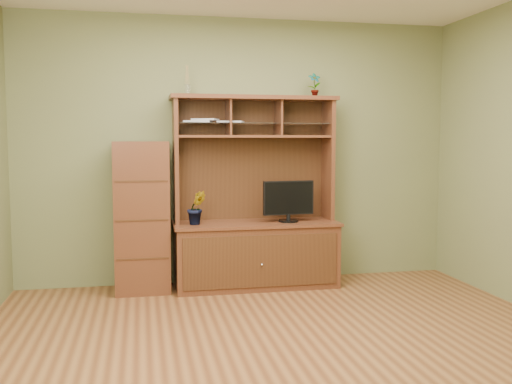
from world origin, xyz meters
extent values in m
cube|color=brown|center=(0.00, 0.00, -0.01)|extent=(4.50, 4.00, 0.02)
cube|color=olive|center=(0.00, 2.01, 1.35)|extent=(4.50, 0.02, 2.70)
cube|color=olive|center=(0.00, -2.01, 1.35)|extent=(4.50, 0.02, 2.70)
cube|color=#4D2616|center=(0.11, 1.71, 0.31)|extent=(1.60, 0.55, 0.62)
cube|color=#321A0D|center=(0.11, 1.42, 0.31)|extent=(1.50, 0.01, 0.50)
sphere|color=silver|center=(0.11, 1.41, 0.28)|extent=(0.02, 0.02, 0.02)
cube|color=#4D2616|center=(0.11, 1.71, 0.64)|extent=(1.64, 0.59, 0.03)
cube|color=#4D2616|center=(-0.67, 1.80, 1.27)|extent=(0.04, 0.35, 1.25)
cube|color=#4D2616|center=(0.89, 1.80, 1.27)|extent=(0.04, 0.35, 1.25)
cube|color=#321A0D|center=(0.11, 1.97, 1.27)|extent=(1.52, 0.02, 1.25)
cube|color=#4D2616|center=(0.11, 1.80, 1.88)|extent=(1.66, 0.40, 0.04)
cube|color=#4D2616|center=(0.11, 1.80, 1.50)|extent=(1.52, 0.32, 0.02)
cube|color=#4D2616|center=(-0.15, 1.80, 1.69)|extent=(0.02, 0.31, 0.35)
cube|color=#4D2616|center=(0.36, 1.80, 1.69)|extent=(0.02, 0.31, 0.35)
cube|color=silver|center=(0.11, 1.79, 1.63)|extent=(1.50, 0.27, 0.01)
cylinder|color=black|center=(0.43, 1.65, 0.66)|extent=(0.20, 0.20, 0.02)
cylinder|color=black|center=(0.43, 1.65, 0.70)|extent=(0.04, 0.04, 0.06)
cube|color=black|center=(0.43, 1.65, 0.89)|extent=(0.52, 0.09, 0.33)
imported|color=#315D20|center=(-0.49, 1.65, 0.82)|extent=(0.19, 0.16, 0.33)
imported|color=#2B5C20|center=(0.74, 1.80, 2.02)|extent=(0.13, 0.09, 0.25)
cylinder|color=silver|center=(-0.55, 1.80, 1.95)|extent=(0.06, 0.06, 0.10)
cylinder|color=#987F4C|center=(-0.55, 1.80, 2.10)|extent=(0.04, 0.04, 0.19)
cube|color=#AEAFB3|center=(-0.45, 1.80, 1.64)|extent=(0.30, 0.26, 0.02)
cube|color=#AEAFB3|center=(-0.38, 1.80, 1.66)|extent=(0.29, 0.26, 0.02)
cube|color=#AEAFB3|center=(-0.13, 1.80, 1.64)|extent=(0.30, 0.26, 0.02)
cube|color=#4D2616|center=(-1.00, 1.75, 0.73)|extent=(0.52, 0.47, 1.45)
cube|color=#321A0D|center=(-1.00, 1.51, 0.36)|extent=(0.48, 0.01, 0.02)
cube|color=#321A0D|center=(-1.00, 1.51, 0.73)|extent=(0.48, 0.01, 0.01)
cube|color=#321A0D|center=(-1.00, 1.51, 1.09)|extent=(0.48, 0.01, 0.02)
camera|label=1|loc=(-1.01, -3.81, 1.46)|focal=40.00mm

